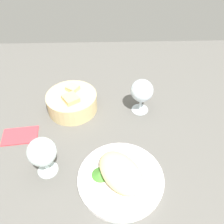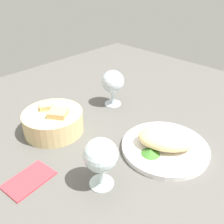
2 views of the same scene
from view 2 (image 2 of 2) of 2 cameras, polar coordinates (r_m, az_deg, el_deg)
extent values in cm
cube|color=#585651|center=(71.80, 4.11, -7.11)|extent=(140.00, 140.00, 2.00)
cylinder|color=white|center=(68.84, 11.99, -7.98)|extent=(23.10, 23.10, 1.40)
ellipsoid|color=#EBCC8B|center=(67.04, 12.27, -6.00)|extent=(17.48, 15.92, 4.55)
cone|color=#3D7C2B|center=(64.68, 8.84, -8.95)|extent=(4.87, 4.87, 1.41)
cylinder|color=#D1B97F|center=(75.03, -13.26, -2.19)|extent=(17.32, 17.32, 6.33)
cube|color=#D1B678|center=(76.03, -14.57, 0.52)|extent=(5.02, 5.12, 3.84)
cube|color=tan|center=(71.95, -12.09, -1.41)|extent=(6.56, 6.42, 4.93)
cylinder|color=silver|center=(88.44, 0.18, 2.01)|extent=(5.81, 5.81, 0.60)
cylinder|color=silver|center=(87.27, 0.19, 3.42)|extent=(1.00, 1.00, 4.31)
sphere|color=silver|center=(84.65, 0.19, 7.01)|extent=(7.67, 7.67, 7.67)
cylinder|color=silver|center=(58.93, -2.43, -15.85)|extent=(5.61, 5.61, 0.60)
cylinder|color=silver|center=(57.22, -2.48, -14.23)|extent=(1.00, 1.00, 4.15)
sphere|color=silver|center=(53.21, -2.63, -9.79)|extent=(7.56, 7.56, 7.56)
cube|color=#D8363F|center=(62.49, -18.50, -14.38)|extent=(8.19, 11.71, 0.80)
camera|label=1|loc=(0.47, 64.63, 32.90)|focal=37.01mm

